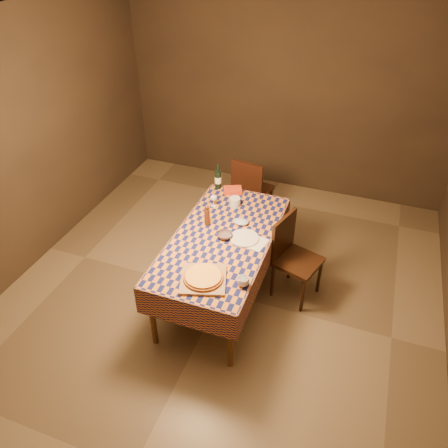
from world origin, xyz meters
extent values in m
plane|color=brown|center=(0.00, 0.00, 0.00)|extent=(5.00, 5.00, 0.00)
plane|color=white|center=(0.00, 0.00, 2.70)|extent=(5.00, 5.00, 0.00)
cube|color=#34271D|center=(0.00, 2.50, 1.35)|extent=(4.50, 0.10, 2.70)
cube|color=#34271D|center=(0.00, -2.50, 1.35)|extent=(4.50, 0.10, 2.70)
cube|color=#34271D|center=(-2.25, 0.00, 1.35)|extent=(0.10, 5.00, 2.70)
cylinder|color=brown|center=(-0.38, -0.83, 0.38)|extent=(0.06, 0.06, 0.75)
cylinder|color=brown|center=(0.38, -0.83, 0.38)|extent=(0.06, 0.06, 0.75)
cylinder|color=brown|center=(-0.38, 0.83, 0.38)|extent=(0.06, 0.06, 0.75)
cylinder|color=brown|center=(0.38, 0.83, 0.38)|extent=(0.06, 0.06, 0.75)
cube|color=brown|center=(0.00, 0.00, 0.74)|extent=(0.90, 1.80, 0.03)
cube|color=brown|center=(0.00, 0.00, 0.76)|extent=(0.92, 1.82, 0.02)
cube|color=brown|center=(0.00, -0.92, 0.62)|extent=(0.94, 0.01, 0.30)
cube|color=brown|center=(0.00, 0.92, 0.62)|extent=(0.94, 0.01, 0.30)
cube|color=brown|center=(-0.47, 0.00, 0.62)|extent=(0.01, 1.84, 0.30)
cube|color=brown|center=(0.47, 0.00, 0.62)|extent=(0.01, 1.84, 0.30)
cube|color=#986D47|center=(0.06, -0.62, 0.78)|extent=(0.49, 0.49, 0.02)
cylinder|color=#9D4C1A|center=(0.06, -0.62, 0.80)|extent=(0.46, 0.46, 0.02)
cylinder|color=orange|center=(0.06, -0.62, 0.82)|extent=(0.42, 0.42, 0.02)
cylinder|color=#492111|center=(-0.22, 0.15, 0.87)|extent=(0.06, 0.06, 0.19)
sphere|color=#492111|center=(-0.22, 0.15, 0.98)|extent=(0.04, 0.04, 0.04)
imported|color=#58424A|center=(0.02, 0.01, 0.79)|extent=(0.20, 0.20, 0.05)
cylinder|color=silver|center=(-0.28, 0.49, 0.77)|extent=(0.06, 0.06, 0.00)
cylinder|color=silver|center=(-0.28, 0.49, 0.81)|extent=(0.01, 0.01, 0.07)
sphere|color=silver|center=(-0.28, 0.49, 0.87)|extent=(0.07, 0.07, 0.07)
ellipsoid|color=#3D070D|center=(-0.28, 0.49, 0.87)|extent=(0.05, 0.05, 0.03)
cylinder|color=black|center=(-0.37, 0.86, 0.88)|extent=(0.08, 0.08, 0.21)
cylinder|color=black|center=(-0.37, 0.86, 1.03)|extent=(0.03, 0.03, 0.09)
cylinder|color=white|center=(-0.37, 0.86, 0.88)|extent=(0.08, 0.08, 0.08)
cylinder|color=silver|center=(-0.07, 0.58, 0.82)|extent=(0.12, 0.12, 0.10)
cube|color=red|center=(-0.18, 0.83, 0.80)|extent=(0.24, 0.21, 0.05)
cylinder|color=silver|center=(0.21, 0.06, 0.78)|extent=(0.33, 0.33, 0.02)
imported|color=white|center=(0.40, -0.56, 0.81)|extent=(0.12, 0.12, 0.08)
cube|color=silver|center=(0.28, 0.04, 0.77)|extent=(0.33, 0.27, 0.00)
ellipsoid|color=#A2AACF|center=(0.10, 0.28, 0.79)|extent=(0.18, 0.15, 0.05)
cube|color=black|center=(-0.11, 1.46, 0.45)|extent=(0.48, 0.48, 0.04)
cube|color=black|center=(-0.15, 1.26, 0.70)|extent=(0.42, 0.10, 0.46)
cylinder|color=black|center=(0.09, 1.61, 0.21)|extent=(0.04, 0.04, 0.43)
cylinder|color=black|center=(-0.26, 1.67, 0.21)|extent=(0.04, 0.04, 0.43)
cylinder|color=black|center=(0.03, 1.25, 0.21)|extent=(0.04, 0.04, 0.43)
cylinder|color=black|center=(-0.32, 1.31, 0.21)|extent=(0.04, 0.04, 0.43)
cube|color=black|center=(0.73, 0.27, 0.45)|extent=(0.53, 0.53, 0.04)
cube|color=black|center=(0.54, 0.33, 0.70)|extent=(0.16, 0.41, 0.46)
cylinder|color=black|center=(0.85, 0.05, 0.21)|extent=(0.04, 0.04, 0.43)
cylinder|color=black|center=(0.96, 0.39, 0.21)|extent=(0.04, 0.04, 0.43)
cylinder|color=black|center=(0.50, 0.15, 0.21)|extent=(0.04, 0.04, 0.43)
cylinder|color=black|center=(0.61, 0.50, 0.21)|extent=(0.04, 0.04, 0.43)
camera|label=1|loc=(1.17, -3.17, 3.40)|focal=35.00mm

